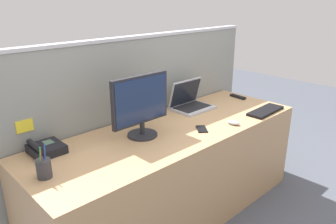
{
  "coord_description": "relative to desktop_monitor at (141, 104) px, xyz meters",
  "views": [
    {
      "loc": [
        -1.59,
        -1.62,
        1.7
      ],
      "look_at": [
        0.0,
        0.05,
        0.87
      ],
      "focal_mm": 35.19,
      "sensor_mm": 36.0,
      "label": 1
    }
  ],
  "objects": [
    {
      "name": "ground_plane",
      "position": [
        0.24,
        -0.06,
        -0.98
      ],
      "size": [
        10.0,
        10.0,
        0.0
      ],
      "primitive_type": "plane",
      "color": "#4C515B"
    },
    {
      "name": "laptop",
      "position": [
        0.68,
        0.17,
        -0.17
      ],
      "size": [
        0.35,
        0.26,
        0.25
      ],
      "color": "#B2B5BC",
      "rests_on": "desk"
    },
    {
      "name": "tv_remote",
      "position": [
        1.25,
        0.06,
        -0.22
      ],
      "size": [
        0.06,
        0.17,
        0.02
      ],
      "primitive_type": "cube",
      "rotation": [
        0.0,
        0.0,
        -0.1
      ],
      "color": "black",
      "rests_on": "desk"
    },
    {
      "name": "cubicle_divider",
      "position": [
        0.24,
        0.36,
        -0.28
      ],
      "size": [
        2.57,
        0.08,
        1.4
      ],
      "color": "gray",
      "rests_on": "ground_plane"
    },
    {
      "name": "desk_phone",
      "position": [
        -0.62,
        0.2,
        -0.2
      ],
      "size": [
        0.2,
        0.2,
        0.09
      ],
      "color": "black",
      "rests_on": "desk"
    },
    {
      "name": "computer_mouse_right_hand",
      "position": [
        0.65,
        -0.33,
        -0.22
      ],
      "size": [
        0.08,
        0.11,
        0.03
      ],
      "primitive_type": "ellipsoid",
      "rotation": [
        0.0,
        0.0,
        0.16
      ],
      "color": "#B2B5BC",
      "rests_on": "desk"
    },
    {
      "name": "desktop_monitor",
      "position": [
        0.0,
        0.0,
        0.0
      ],
      "size": [
        0.47,
        0.21,
        0.44
      ],
      "color": "#232328",
      "rests_on": "desk"
    },
    {
      "name": "pen_cup",
      "position": [
        -0.75,
        -0.08,
        -0.18
      ],
      "size": [
        0.08,
        0.08,
        0.19
      ],
      "color": "#333338",
      "rests_on": "desk"
    },
    {
      "name": "cell_phone_black_slab",
      "position": [
        0.39,
        -0.23,
        -0.23
      ],
      "size": [
        0.13,
        0.14,
        0.01
      ],
      "primitive_type": "cube",
      "rotation": [
        0.0,
        0.0,
        -0.67
      ],
      "color": "black",
      "rests_on": "desk"
    },
    {
      "name": "desk",
      "position": [
        0.24,
        -0.06,
        -0.61
      ],
      "size": [
        2.24,
        0.77,
        0.75
      ],
      "primitive_type": "cube",
      "color": "tan",
      "rests_on": "ground_plane"
    },
    {
      "name": "keyboard_main",
      "position": [
        1.08,
        -0.35,
        -0.22
      ],
      "size": [
        0.4,
        0.16,
        0.02
      ],
      "primitive_type": "cube",
      "rotation": [
        0.0,
        0.0,
        0.04
      ],
      "color": "black",
      "rests_on": "desk"
    }
  ]
}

